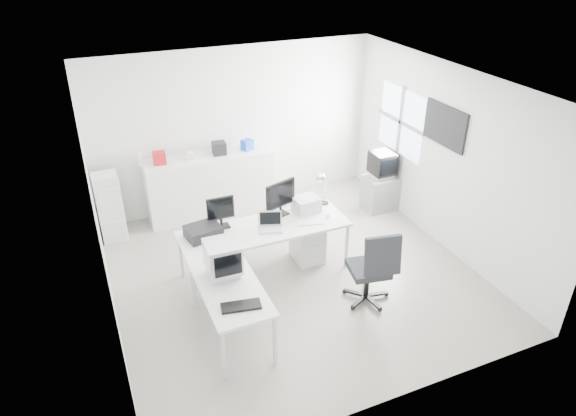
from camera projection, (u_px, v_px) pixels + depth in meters
name	position (u px, v px, depth m)	size (l,w,h in m)	color
floor	(293.00, 274.00, 7.53)	(5.00, 5.00, 0.01)	beige
ceiling	(295.00, 85.00, 6.17)	(5.00, 5.00, 0.01)	white
back_wall	(236.00, 128.00, 8.86)	(5.00, 0.02, 2.80)	silver
left_wall	(98.00, 226.00, 5.99)	(0.02, 5.00, 2.80)	silver
right_wall	(446.00, 159.00, 7.71)	(0.02, 5.00, 2.80)	silver
window	(401.00, 122.00, 8.57)	(0.02, 1.20, 1.10)	white
wall_picture	(445.00, 126.00, 7.54)	(0.04, 0.90, 0.60)	black
main_desk	(265.00, 250.00, 7.41)	(2.40, 0.80, 0.75)	white
side_desk	(232.00, 311.00, 6.23)	(0.70, 1.40, 0.75)	white
drawer_pedestal	(307.00, 242.00, 7.72)	(0.40, 0.50, 0.60)	white
inkjet_printer	(203.00, 232.00, 6.97)	(0.46, 0.36, 0.16)	black
lcd_monitor_small	(221.00, 212.00, 7.12)	(0.39, 0.22, 0.48)	black
lcd_monitor_large	(280.00, 198.00, 7.42)	(0.52, 0.21, 0.54)	black
laptop	(270.00, 223.00, 7.11)	(0.35, 0.36, 0.23)	#B7B7BA
white_keyboard	(311.00, 223.00, 7.32)	(0.37, 0.11, 0.02)	white
white_mouse	(328.00, 216.00, 7.46)	(0.06, 0.06, 0.06)	white
laser_printer	(306.00, 204.00, 7.61)	(0.37, 0.32, 0.21)	silver
desk_lamp	(325.00, 188.00, 7.72)	(0.18, 0.18, 0.53)	silver
crt_monitor	(223.00, 261.00, 6.15)	(0.36, 0.36, 0.42)	#B7B7BA
black_keyboard	(241.00, 306.00, 5.72)	(0.45, 0.18, 0.03)	black
office_chair	(369.00, 265.00, 6.75)	(0.65, 0.65, 1.12)	#2A2D2F
tv_cabinet	(380.00, 192.00, 9.13)	(0.57, 0.46, 0.62)	gray
crt_tv	(383.00, 165.00, 8.87)	(0.50, 0.48, 0.45)	black
sideboard	(210.00, 185.00, 8.87)	(2.17, 0.54, 1.09)	white
clutter_box_a	(159.00, 158.00, 8.28)	(0.20, 0.18, 0.20)	#B1191D
clutter_box_b	(190.00, 155.00, 8.47)	(0.12, 0.11, 0.12)	white
clutter_box_c	(219.00, 148.00, 8.62)	(0.22, 0.20, 0.22)	black
clutter_box_d	(247.00, 145.00, 8.80)	(0.18, 0.16, 0.18)	#194BB1
clutter_bottle	(140.00, 159.00, 8.20)	(0.07, 0.07, 0.22)	white
filing_cabinet	(110.00, 207.00, 8.16)	(0.39, 0.46, 1.10)	white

